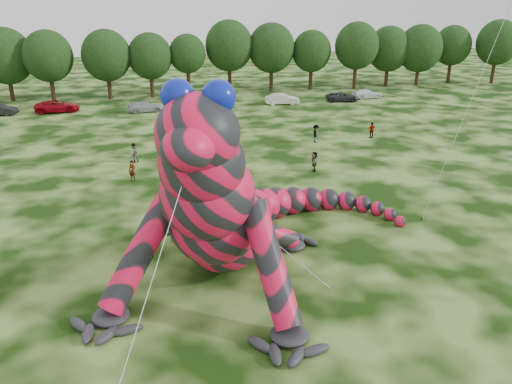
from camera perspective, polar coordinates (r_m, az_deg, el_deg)
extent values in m
plane|color=#16330A|center=(21.91, 8.11, -14.59)|extent=(240.00, 240.00, 0.00)
cylinder|color=silver|center=(29.23, 24.41, 12.19)|extent=(0.02, 0.02, 18.92)
cylinder|color=#382314|center=(32.62, 18.41, -2.88)|extent=(0.08, 0.08, 0.24)
imported|color=#970611|center=(67.06, -21.76, 9.09)|extent=(5.41, 2.64, 1.48)
imported|color=#A7ABB0|center=(64.01, -12.52, 9.48)|extent=(4.54, 2.12, 1.28)
imported|color=#131B43|center=(67.44, -4.89, 10.54)|extent=(4.49, 1.93, 1.51)
imported|color=silver|center=(67.46, 3.00, 10.57)|extent=(4.60, 2.07, 1.47)
imported|color=#29282B|center=(70.60, 9.80, 10.67)|extent=(4.73, 2.69, 1.24)
imported|color=white|center=(73.57, 12.55, 10.89)|extent=(4.49, 2.02, 1.28)
imported|color=gray|center=(40.13, 6.67, 3.49)|extent=(0.82, 1.56, 1.60)
imported|color=gray|center=(48.71, 6.85, 6.64)|extent=(0.90, 1.24, 1.72)
imported|color=gray|center=(38.72, -13.96, 2.37)|extent=(0.70, 0.66, 1.62)
imported|color=gray|center=(43.35, -13.82, 4.37)|extent=(1.02, 0.98, 1.66)
imported|color=gray|center=(51.42, 13.10, 6.90)|extent=(0.94, 0.46, 1.56)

